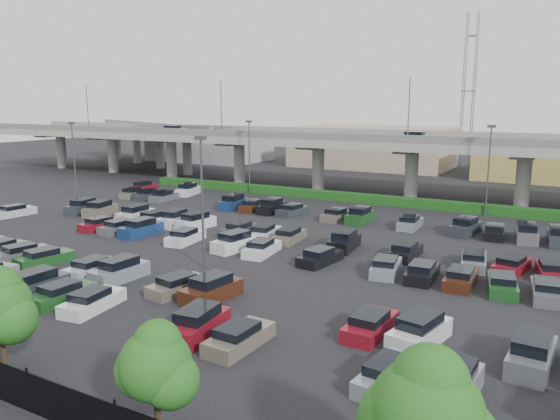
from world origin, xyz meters
name	(u,v)px	position (x,y,z in m)	size (l,w,h in m)	color
ground	(257,245)	(0.00, 0.00, 0.00)	(280.00, 280.00, 0.00)	black
overpass	(376,145)	(-0.18, 31.99, 6.97)	(150.00, 13.00, 15.80)	#9A9A92
on_ramp	(149,132)	(-52.10, 43.05, 6.86)	(50.93, 30.13, 8.80)	#9A9A92
hedge	(357,198)	(0.00, 25.00, 0.55)	(66.00, 1.60, 1.10)	#153F12
parked_cars	(234,246)	(-0.28, -3.36, 0.62)	(63.06, 41.69, 1.67)	white
light_poles	(231,172)	(-4.13, 2.00, 6.24)	(66.90, 48.38, 10.30)	#48474C
distant_buildings	(500,154)	(12.38, 61.81, 3.74)	(138.00, 24.00, 9.00)	gray
comm_tower	(469,88)	(4.00, 74.00, 15.61)	(2.40, 2.40, 30.00)	#48474C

